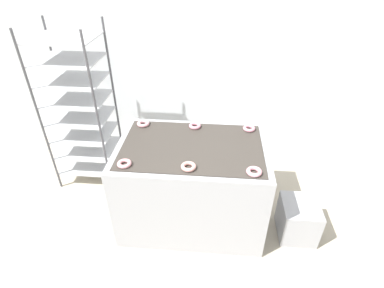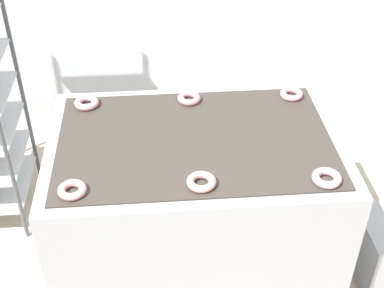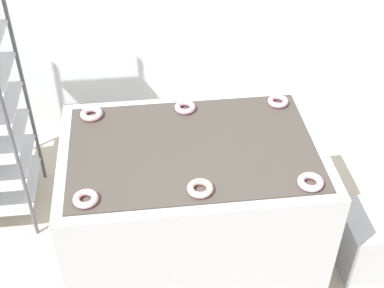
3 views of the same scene
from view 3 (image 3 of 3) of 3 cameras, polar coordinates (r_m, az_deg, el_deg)
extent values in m
cube|color=#A8AAB2|center=(3.10, 0.00, -6.82)|extent=(1.39, 0.94, 0.90)
cube|color=#38332D|center=(2.79, 0.00, -0.38)|extent=(1.28, 0.83, 0.01)
cube|color=#262628|center=(2.74, 9.17, -9.93)|extent=(0.12, 0.07, 0.10)
cylinder|color=#4C4C51|center=(3.11, -19.12, 2.26)|extent=(0.02, 0.02, 1.83)
cylinder|color=#4C4C51|center=(3.56, -17.87, 7.56)|extent=(0.02, 0.02, 1.83)
cube|color=#A8AAB2|center=(3.45, 18.30, -9.64)|extent=(0.35, 0.39, 0.38)
torus|color=pink|center=(2.53, -11.28, -5.76)|extent=(0.12, 0.12, 0.03)
torus|color=tan|center=(2.53, 0.89, -4.76)|extent=(0.13, 0.13, 0.03)
torus|color=pink|center=(2.63, 12.53, -3.99)|extent=(0.13, 0.13, 0.03)
torus|color=#D6959F|center=(3.04, -10.67, 3.18)|extent=(0.13, 0.13, 0.03)
torus|color=pink|center=(3.04, -0.73, 3.93)|extent=(0.12, 0.12, 0.03)
torus|color=pink|center=(3.13, 9.17, 4.51)|extent=(0.12, 0.12, 0.03)
camera|label=1|loc=(0.52, 77.56, -26.50)|focal=28.00mm
camera|label=2|loc=(0.32, 11.88, -28.07)|focal=50.00mm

